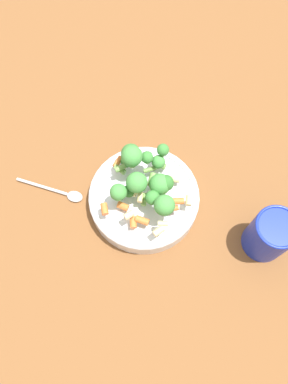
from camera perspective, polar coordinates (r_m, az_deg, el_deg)
The scene contains 5 objects.
ground_plane at distance 0.84m, azimuth 0.00°, elevation -1.54°, with size 3.00×3.00×0.00m, color brown.
bowl at distance 0.82m, azimuth 0.00°, elevation -0.93°, with size 0.24×0.24×0.04m.
pasta_salad at distance 0.76m, azimuth 0.13°, elevation 1.91°, with size 0.19×0.19×0.09m.
cup at distance 0.80m, azimuth 18.63°, elevation -6.17°, with size 0.09×0.09×0.11m.
spoon at distance 0.87m, azimuth -12.42°, elevation -0.08°, with size 0.16×0.04×0.01m.
Camera 1 is at (0.14, -0.27, 0.79)m, focal length 35.00 mm.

